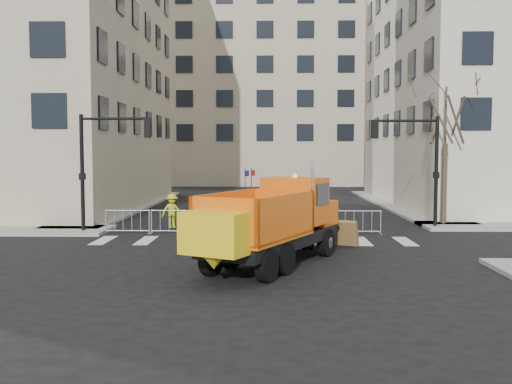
{
  "coord_description": "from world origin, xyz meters",
  "views": [
    {
      "loc": [
        0.46,
        -18.06,
        3.7
      ],
      "look_at": [
        -0.02,
        2.5,
        2.26
      ],
      "focal_mm": 40.0,
      "sensor_mm": 36.0,
      "label": 1
    }
  ],
  "objects_px": {
    "cop_b": "(312,222)",
    "cop_c": "(310,226)",
    "plow_truck": "(271,220)",
    "cop_a": "(327,225)",
    "newspaper_box": "(324,222)",
    "worker": "(172,211)"
  },
  "relations": [
    {
      "from": "cop_a",
      "to": "newspaper_box",
      "type": "distance_m",
      "value": 2.09
    },
    {
      "from": "plow_truck",
      "to": "newspaper_box",
      "type": "relative_size",
      "value": 8.03
    },
    {
      "from": "cop_b",
      "to": "cop_c",
      "type": "relative_size",
      "value": 0.98
    },
    {
      "from": "cop_c",
      "to": "newspaper_box",
      "type": "xyz_separation_m",
      "value": [
        0.85,
        3.16,
        -0.21
      ]
    },
    {
      "from": "plow_truck",
      "to": "cop_c",
      "type": "bearing_deg",
      "value": 1.45
    },
    {
      "from": "cop_b",
      "to": "worker",
      "type": "bearing_deg",
      "value": -41.47
    },
    {
      "from": "worker",
      "to": "cop_a",
      "type": "bearing_deg",
      "value": -58.88
    },
    {
      "from": "newspaper_box",
      "to": "cop_b",
      "type": "bearing_deg",
      "value": -114.95
    },
    {
      "from": "cop_b",
      "to": "cop_c",
      "type": "distance_m",
      "value": 1.44
    },
    {
      "from": "cop_c",
      "to": "worker",
      "type": "relative_size",
      "value": 1.14
    },
    {
      "from": "newspaper_box",
      "to": "plow_truck",
      "type": "bearing_deg",
      "value": -114.73
    },
    {
      "from": "plow_truck",
      "to": "worker",
      "type": "relative_size",
      "value": 5.53
    },
    {
      "from": "plow_truck",
      "to": "cop_c",
      "type": "distance_m",
      "value": 3.51
    },
    {
      "from": "plow_truck",
      "to": "cop_b",
      "type": "xyz_separation_m",
      "value": [
        1.68,
        4.56,
        -0.61
      ]
    },
    {
      "from": "cop_a",
      "to": "worker",
      "type": "xyz_separation_m",
      "value": [
        -6.86,
        4.13,
        0.15
      ]
    },
    {
      "from": "cop_a",
      "to": "cop_c",
      "type": "height_order",
      "value": "cop_c"
    },
    {
      "from": "newspaper_box",
      "to": "cop_a",
      "type": "bearing_deg",
      "value": -97.11
    },
    {
      "from": "newspaper_box",
      "to": "cop_c",
      "type": "bearing_deg",
      "value": -109.52
    },
    {
      "from": "worker",
      "to": "cop_c",
      "type": "bearing_deg",
      "value": -68.23
    },
    {
      "from": "cop_c",
      "to": "worker",
      "type": "distance_m",
      "value": 8.02
    },
    {
      "from": "cop_a",
      "to": "newspaper_box",
      "type": "bearing_deg",
      "value": -88.48
    },
    {
      "from": "cop_a",
      "to": "newspaper_box",
      "type": "height_order",
      "value": "cop_a"
    }
  ]
}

